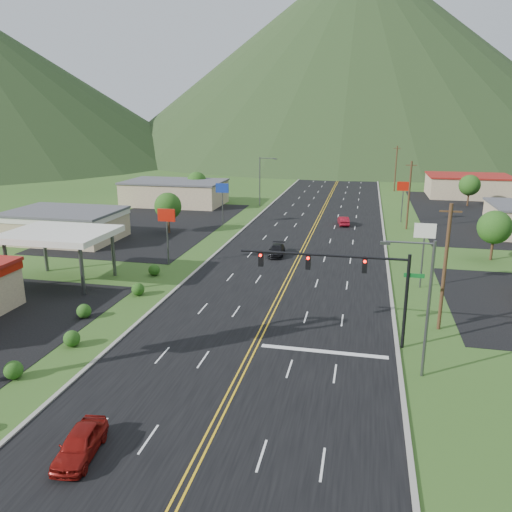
% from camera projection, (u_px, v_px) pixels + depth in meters
% --- Properties ---
extents(ground, '(500.00, 500.00, 0.00)m').
position_uv_depth(ground, '(204.00, 448.00, 25.23)').
color(ground, '#2E501C').
rests_on(ground, ground).
extents(road, '(20.00, 460.00, 0.04)m').
position_uv_depth(road, '(204.00, 448.00, 25.23)').
color(road, black).
rests_on(road, ground).
extents(curb_west, '(0.30, 460.00, 0.14)m').
position_uv_depth(curb_west, '(27.00, 422.00, 27.33)').
color(curb_west, gray).
rests_on(curb_west, ground).
extents(curb_east, '(0.30, 460.00, 0.14)m').
position_uv_depth(curb_east, '(412.00, 478.00, 23.13)').
color(curb_east, gray).
rests_on(curb_east, ground).
extents(traffic_signal, '(13.10, 0.43, 7.00)m').
position_uv_depth(traffic_signal, '(350.00, 274.00, 35.60)').
color(traffic_signal, black).
rests_on(traffic_signal, ground).
extents(streetlight_east, '(3.28, 0.25, 9.00)m').
position_uv_depth(streetlight_east, '(424.00, 300.00, 30.91)').
color(streetlight_east, '#59595E').
rests_on(streetlight_east, ground).
extents(streetlight_west, '(3.28, 0.25, 9.00)m').
position_uv_depth(streetlight_west, '(261.00, 178.00, 92.06)').
color(streetlight_west, '#59595E').
rests_on(streetlight_west, ground).
extents(gas_canopy, '(10.00, 8.00, 5.30)m').
position_uv_depth(gas_canopy, '(60.00, 235.00, 49.16)').
color(gas_canopy, white).
rests_on(gas_canopy, ground).
extents(building_west_mid, '(14.40, 10.40, 4.10)m').
position_uv_depth(building_west_mid, '(65.00, 224.00, 66.98)').
color(building_west_mid, '#CFBA90').
rests_on(building_west_mid, ground).
extents(building_west_far, '(18.40, 11.40, 4.50)m').
position_uv_depth(building_west_far, '(175.00, 193.00, 94.36)').
color(building_west_far, '#CFBA90').
rests_on(building_west_far, ground).
extents(building_east_far, '(16.40, 12.40, 4.50)m').
position_uv_depth(building_east_far, '(468.00, 186.00, 103.43)').
color(building_east_far, '#CFBA90').
rests_on(building_east_far, ground).
extents(pole_sign_west_a, '(2.00, 0.18, 6.40)m').
position_uv_depth(pole_sign_west_a, '(167.00, 221.00, 54.97)').
color(pole_sign_west_a, '#59595E').
rests_on(pole_sign_west_a, ground).
extents(pole_sign_west_b, '(2.00, 0.18, 6.40)m').
position_uv_depth(pole_sign_west_b, '(222.00, 192.00, 75.66)').
color(pole_sign_west_b, '#59595E').
rests_on(pole_sign_west_b, ground).
extents(pole_sign_east_a, '(2.00, 0.18, 6.40)m').
position_uv_depth(pole_sign_east_a, '(424.00, 237.00, 47.50)').
color(pole_sign_east_a, '#59595E').
rests_on(pole_sign_east_a, ground).
extents(pole_sign_east_b, '(2.00, 0.18, 6.40)m').
position_uv_depth(pole_sign_east_b, '(403.00, 190.00, 77.58)').
color(pole_sign_east_b, '#59595E').
rests_on(pole_sign_east_b, ground).
extents(tree_west_a, '(3.84, 3.84, 5.82)m').
position_uv_depth(tree_west_a, '(168.00, 206.00, 70.63)').
color(tree_west_a, '#382314').
rests_on(tree_west_a, ground).
extents(tree_west_b, '(3.84, 3.84, 5.82)m').
position_uv_depth(tree_west_b, '(197.00, 182.00, 97.06)').
color(tree_west_b, '#382314').
rests_on(tree_west_b, ground).
extents(tree_east_a, '(3.84, 3.84, 5.82)m').
position_uv_depth(tree_east_a, '(495.00, 227.00, 57.23)').
color(tree_east_a, '#382314').
rests_on(tree_east_a, ground).
extents(tree_east_b, '(3.84, 3.84, 5.82)m').
position_uv_depth(tree_east_b, '(470.00, 185.00, 92.13)').
color(tree_east_b, '#382314').
rests_on(tree_east_b, ground).
extents(utility_pole_a, '(1.60, 0.28, 10.00)m').
position_uv_depth(utility_pole_a, '(445.00, 267.00, 37.97)').
color(utility_pole_a, '#382314').
rests_on(utility_pole_a, ground).
extents(utility_pole_b, '(1.60, 0.28, 10.00)m').
position_uv_depth(utility_pole_b, '(409.00, 195.00, 72.76)').
color(utility_pole_b, '#382314').
rests_on(utility_pole_b, ground).
extents(utility_pole_c, '(1.60, 0.28, 10.00)m').
position_uv_depth(utility_pole_c, '(396.00, 168.00, 110.37)').
color(utility_pole_c, '#382314').
rests_on(utility_pole_c, ground).
extents(utility_pole_d, '(1.60, 0.28, 10.00)m').
position_uv_depth(utility_pole_d, '(389.00, 155.00, 147.97)').
color(utility_pole_d, '#382314').
rests_on(utility_pole_d, ground).
extents(mountain_n, '(220.00, 220.00, 85.00)m').
position_uv_depth(mountain_n, '(357.00, 55.00, 220.59)').
color(mountain_n, '#1A3116').
rests_on(mountain_n, ground).
extents(car_red_near, '(2.19, 4.27, 1.39)m').
position_uv_depth(car_red_near, '(80.00, 444.00, 24.40)').
color(car_red_near, maroon).
rests_on(car_red_near, ground).
extents(car_dark_mid, '(2.01, 4.43, 1.26)m').
position_uv_depth(car_dark_mid, '(277.00, 251.00, 59.80)').
color(car_dark_mid, black).
rests_on(car_dark_mid, ground).
extents(car_red_far, '(2.07, 4.26, 1.34)m').
position_uv_depth(car_red_far, '(343.00, 221.00, 76.52)').
color(car_red_far, maroon).
rests_on(car_red_far, ground).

